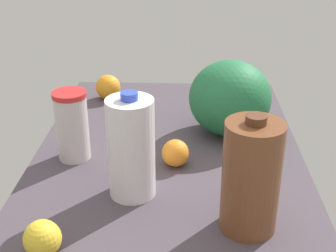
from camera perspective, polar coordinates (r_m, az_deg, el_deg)
The scene contains 8 objects.
countertop at distance 132.41cm, azimuth 0.00°, elevation -4.49°, with size 120.00×76.00×3.00cm, color #4A4049.
chocolate_milk_jug at distance 100.45cm, azimuth 10.09°, elevation -6.16°, with size 12.44×12.44×27.00cm.
tumbler_cup at distance 130.21cm, azimuth -11.62°, elevation 0.06°, with size 9.19×9.19×19.71cm.
watermelon at distance 142.70cm, azimuth 7.56°, elevation 3.39°, with size 24.87×24.87×22.94cm, color #226D3E.
milk_jug at distance 110.77cm, azimuth -4.51°, elevation -2.69°, with size 11.32×11.32×26.66cm.
orange_loose at distance 171.15cm, azimuth -7.31°, elevation 4.73°, with size 8.90×8.90×8.90cm, color orange.
orange_near_front at distance 126.47cm, azimuth 0.91°, elevation -3.32°, with size 7.48×7.48×7.48cm, color orange.
lemon_by_jug at distance 99.93cm, azimuth -15.06°, elevation -13.11°, with size 7.76×7.76×7.76cm, color yellow.
Camera 1 is at (-114.39, -4.83, 68.01)cm, focal length 50.00 mm.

